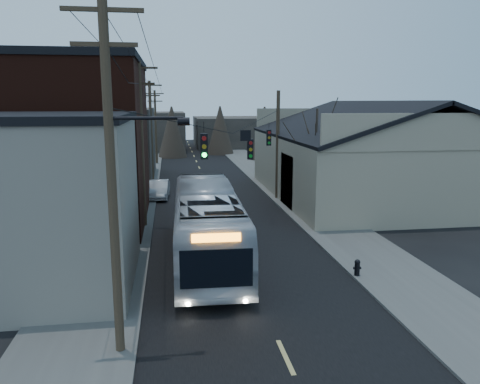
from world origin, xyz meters
The scene contains 14 objects.
road_surface centered at (0.00, 30.00, 0.01)m, with size 9.00×110.00×0.02m, color black.
sidewalk_left centered at (-6.50, 30.00, 0.06)m, with size 4.00×110.00×0.12m, color #474744.
sidewalk_right centered at (6.50, 30.00, 0.06)m, with size 4.00×110.00×0.12m, color #474744.
building_clapboard centered at (-9.00, 9.00, 3.50)m, with size 8.00×8.00×7.00m, color gray.
building_brick centered at (-10.00, 20.00, 5.00)m, with size 10.00×12.00×10.00m, color black.
building_left_far centered at (-9.50, 36.00, 3.50)m, with size 9.00×14.00×7.00m, color #2F2925.
warehouse centered at (13.00, 25.00, 2.70)m, with size 16.16×20.60×7.73m.
building_far_left centered at (-6.00, 65.00, 3.00)m, with size 10.00×12.00×6.00m, color #2F2925.
building_far_right centered at (7.00, 70.00, 2.50)m, with size 12.00×14.00×5.00m, color #2F2925.
bare_tree centered at (6.50, 20.00, 3.60)m, with size 0.40×0.40×7.20m, color black.
utility_lines centered at (-3.11, 24.14, 4.95)m, with size 11.24×45.28×10.50m.
bus centered at (-1.63, 11.35, 1.79)m, with size 3.01×12.86×3.58m, color #B6BBC3.
parked_car centered at (-4.30, 26.86, 0.71)m, with size 1.50×4.31×1.42m, color #A9ADB1.
fire_hydrant centered at (4.70, 7.91, 0.51)m, with size 0.35×0.25×0.73m.
Camera 1 is at (-3.30, -10.68, 7.67)m, focal length 35.00 mm.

